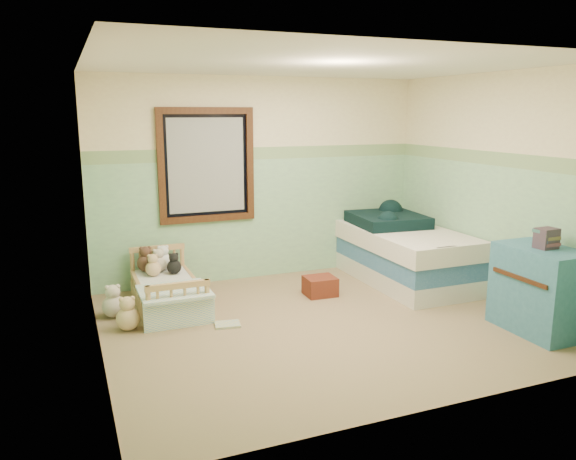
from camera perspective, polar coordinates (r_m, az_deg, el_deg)
name	(u,v)px	position (r m, az deg, el deg)	size (l,w,h in m)	color
floor	(322,324)	(5.70, 3.47, -9.52)	(4.20, 3.60, 0.02)	#786146
ceiling	(325,63)	(5.33, 3.83, 16.60)	(4.20, 3.60, 0.02)	silver
wall_back	(261,179)	(7.03, -2.73, 5.18)	(4.20, 0.04, 2.50)	beige
wall_front	(440,238)	(3.86, 15.26, -0.81)	(4.20, 0.04, 2.50)	beige
wall_left	(92,214)	(4.86, -19.30, 1.50)	(0.04, 3.60, 2.50)	beige
wall_right	(497,189)	(6.55, 20.48, 3.96)	(0.04, 3.60, 2.50)	beige
wainscot_mint	(262,219)	(7.09, -2.65, 1.15)	(4.20, 0.01, 1.50)	#7CA987
border_strip	(261,153)	(6.98, -2.72, 7.82)	(4.20, 0.01, 0.15)	#457F47
window_frame	(207,166)	(6.77, -8.27, 6.52)	(1.16, 0.06, 1.36)	black
window_blinds	(207,165)	(6.78, -8.29, 6.52)	(0.92, 0.01, 1.12)	#AFAFAC
toddler_bed_frame	(168,300)	(6.24, -12.11, -6.96)	(0.64, 1.27, 0.16)	#B08043
toddler_mattress	(167,287)	(6.20, -12.17, -5.72)	(0.58, 1.22, 0.12)	white
patchwork_quilt	(174,291)	(5.80, -11.51, -6.13)	(0.69, 0.64, 0.03)	#7EB0DA
plush_bed_brown	(146,263)	(6.61, -14.27, -3.28)	(0.20, 0.20, 0.20)	brown
plush_bed_white	(164,261)	(6.63, -12.56, -3.15)	(0.19, 0.19, 0.19)	white
plush_bed_tan	(153,269)	(6.41, -13.55, -3.85)	(0.17, 0.17, 0.17)	#E4B784
plush_bed_dark	(174,267)	(6.44, -11.52, -3.69)	(0.16, 0.16, 0.16)	black
plush_floor_cream	(114,306)	(6.08, -17.33, -7.42)	(0.23, 0.23, 0.23)	beige
plush_floor_tan	(128,319)	(5.69, -15.97, -8.68)	(0.23, 0.23, 0.23)	#E4B784
twin_bed_frame	(402,272)	(7.17, 11.53, -4.22)	(0.98, 1.96, 0.22)	silver
twin_boxspring	(403,255)	(7.11, 11.60, -2.52)	(0.98, 1.96, 0.22)	#1A4D87
twin_mattress	(403,238)	(7.06, 11.68, -0.79)	(1.02, 2.00, 0.22)	white
teal_blanket	(388,220)	(7.24, 10.10, 1.05)	(0.83, 0.88, 0.14)	black
dresser	(540,290)	(5.87, 24.24, -5.58)	(0.52, 0.83, 0.83)	#2D617D
book_stack	(546,238)	(5.73, 24.82, -0.77)	(0.19, 0.15, 0.19)	brown
red_pillow	(320,286)	(6.49, 3.29, -5.72)	(0.35, 0.30, 0.22)	#992206
floor_book	(227,324)	(5.65, -6.19, -9.54)	(0.25, 0.19, 0.02)	#FCE250
extra_plush_0	(152,268)	(6.46, -13.72, -3.80)	(0.16, 0.16, 0.16)	brown
extra_plush_1	(159,264)	(6.56, -13.02, -3.39)	(0.18, 0.18, 0.18)	beige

